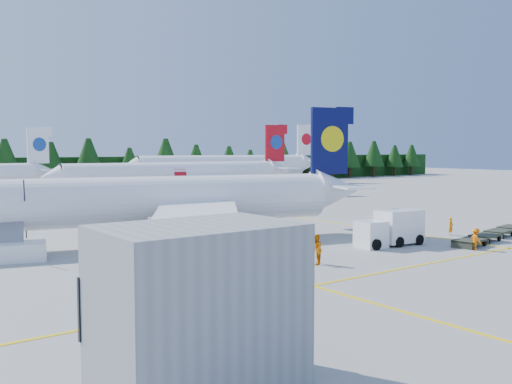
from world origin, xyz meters
TOP-DOWN VIEW (x-y plane):
  - ground at (0.00, 0.00)m, footprint 320.00×320.00m
  - taxi_stripe_a at (-14.00, 20.00)m, footprint 0.25×120.00m
  - taxi_stripe_b at (6.00, 20.00)m, footprint 0.25×120.00m
  - taxi_stripe_cross at (0.00, -6.00)m, footprint 80.00×0.25m
  - treeline_hedge at (0.00, 82.00)m, footprint 220.00×4.00m
  - terminal_building at (-26.00, -14.00)m, footprint 6.00×4.00m
  - airliner_navy at (-16.94, 12.69)m, footprint 37.80×30.73m
  - airliner_red at (6.16, 48.20)m, footprint 39.86×32.70m
  - airliner_far_right at (30.38, 72.14)m, footprint 44.88×8.93m
  - airstairs at (-25.56, 11.60)m, footprint 5.09×6.91m
  - service_truck at (-0.29, 0.30)m, footprint 5.82×2.57m
  - dolly_train at (9.14, -2.72)m, footprint 12.76×4.18m
  - uld_pair at (-20.29, 4.46)m, footprint 5.10×2.33m
  - crew_a at (8.19, 0.61)m, footprint 0.60×0.42m
  - crew_b at (-9.90, -1.80)m, footprint 1.22×1.20m
  - crew_c at (3.32, -4.88)m, footprint 0.66×0.79m

SIDE VIEW (x-z plane):
  - ground at x=0.00m, z-range 0.00..0.00m
  - taxi_stripe_a at x=-14.00m, z-range 0.00..0.01m
  - taxi_stripe_b at x=6.00m, z-range 0.00..0.01m
  - taxi_stripe_cross at x=0.00m, z-range 0.00..0.01m
  - dolly_train at x=9.14m, z-range 0.43..0.58m
  - crew_a at x=8.19m, z-range 0.00..1.56m
  - crew_c at x=3.32m, z-range 0.00..1.65m
  - airstairs at x=-25.56m, z-range -1.17..2.98m
  - crew_b at x=-9.90m, z-range 0.00..1.98m
  - uld_pair at x=-20.29m, z-range 0.30..2.02m
  - service_truck at x=-0.29m, z-range -0.01..2.71m
  - terminal_building at x=-26.00m, z-range 0.00..5.20m
  - treeline_hedge at x=0.00m, z-range 0.00..6.00m
  - airliner_navy at x=-16.94m, z-range -2.23..8.96m
  - airliner_red at x=6.16m, z-range -2.31..9.28m
  - airliner_far_right at x=30.38m, z-range -2.44..10.63m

